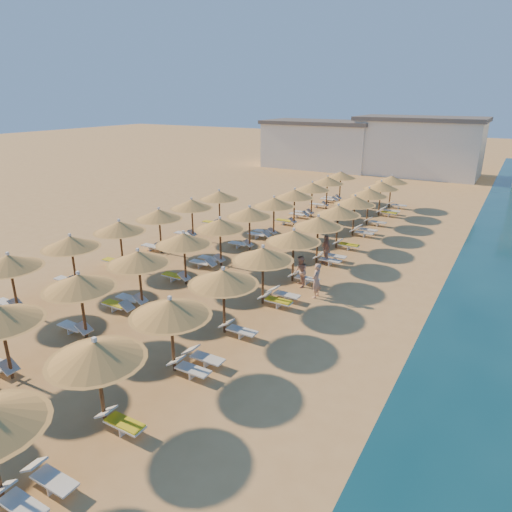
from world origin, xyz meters
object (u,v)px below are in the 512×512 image
Objects in this scene: beachgoer_c at (326,249)px; beachgoer_b at (300,272)px; parasol_row_east at (307,229)px; beachgoer_a at (316,281)px; parasol_row_west at (235,219)px.

beachgoer_b is (0.19, -4.11, -0.04)m from beachgoer_c.
parasol_row_east reaches higher than beachgoer_c.
beachgoer_b is 1.55m from beachgoer_a.
parasol_row_west is 6.25m from beachgoer_b.
parasol_row_east is 4.04m from beachgoer_a.
parasol_row_west reaches higher than beachgoer_a.
parasol_row_west is 23.50× the size of beachgoer_b.
parasol_row_west is 7.71m from beachgoer_a.
beachgoer_c is 4.11m from beachgoer_b.
beachgoer_b is at bearing -43.25° from beachgoer_c.
beachgoer_c is at bearing 19.15° from parasol_row_west.
beachgoer_a is (2.01, -3.09, -1.65)m from parasol_row_east.
beachgoer_a is at bearing 21.94° from beachgoer_b.
beachgoer_a is at bearing -24.25° from parasol_row_west.
parasol_row_east and parasol_row_west have the same top height.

